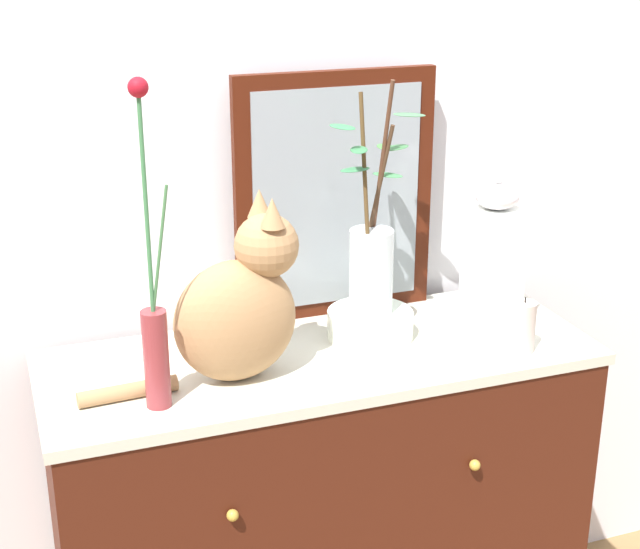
{
  "coord_description": "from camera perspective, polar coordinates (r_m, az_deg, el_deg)",
  "views": [
    {
      "loc": [
        -0.63,
        -1.74,
        1.79
      ],
      "look_at": [
        0.0,
        0.0,
        1.1
      ],
      "focal_mm": 53.09,
      "sensor_mm": 36.0,
      "label": 1
    }
  ],
  "objects": [
    {
      "name": "wall_back",
      "position": [
        2.19,
        -2.69,
        7.61
      ],
      "size": [
        4.4,
        0.08,
        2.6
      ],
      "primitive_type": "cube",
      "color": "white",
      "rests_on": "ground_plane"
    },
    {
      "name": "sideboard",
      "position": [
        2.28,
        0.0,
        -15.18
      ],
      "size": [
        1.19,
        0.47,
        0.92
      ],
      "color": "#41180D",
      "rests_on": "ground_plane"
    },
    {
      "name": "bowl_porcelain",
      "position": [
        2.11,
        3.03,
        -3.02
      ],
      "size": [
        0.19,
        0.19,
        0.06
      ],
      "primitive_type": "cylinder",
      "color": "white",
      "rests_on": "sideboard"
    },
    {
      "name": "jar_lidded_porcelain",
      "position": [
        2.14,
        10.39,
        0.9
      ],
      "size": [
        0.11,
        0.11,
        0.37
      ],
      "color": "white",
      "rests_on": "sideboard"
    },
    {
      "name": "vase_slim_green",
      "position": [
        1.79,
        -9.95,
        -3.31
      ],
      "size": [
        0.07,
        0.05,
        0.63
      ],
      "color": "maroon",
      "rests_on": "sideboard"
    },
    {
      "name": "cat_sitting",
      "position": [
        1.88,
        -4.86,
        -1.94
      ],
      "size": [
        0.46,
        0.17,
        0.38
      ],
      "color": "#A97C4F",
      "rests_on": "sideboard"
    },
    {
      "name": "candle_pillar",
      "position": [
        2.08,
        12.15,
        -3.11
      ],
      "size": [
        0.05,
        0.05,
        0.13
      ],
      "color": "beige",
      "rests_on": "sideboard"
    },
    {
      "name": "mirror_leaning",
      "position": [
        2.16,
        0.94,
        4.72
      ],
      "size": [
        0.47,
        0.03,
        0.57
      ],
      "color": "#421509",
      "rests_on": "sideboard"
    },
    {
      "name": "vase_glass_clear",
      "position": [
        2.06,
        3.13,
        0.8
      ],
      "size": [
        0.23,
        0.15,
        0.51
      ],
      "color": "silver",
      "rests_on": "bowl_porcelain"
    }
  ]
}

